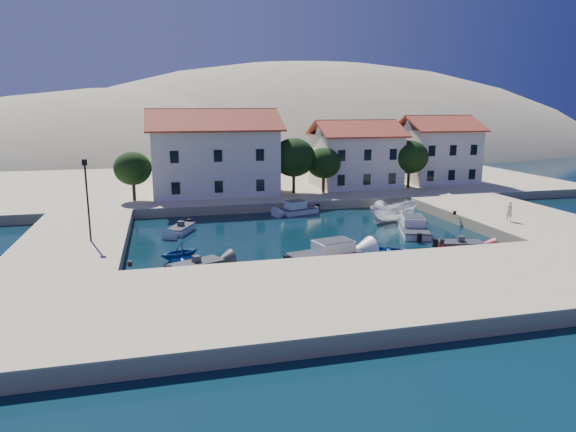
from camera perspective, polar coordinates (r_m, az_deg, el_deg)
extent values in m
plane|color=black|center=(36.13, 6.27, -5.77)|extent=(400.00, 400.00, 0.00)
cube|color=beige|center=(30.73, 10.18, -8.17)|extent=(52.00, 12.00, 1.00)
cube|color=beige|center=(54.35, 23.18, -0.06)|extent=(11.00, 20.00, 1.00)
cube|color=beige|center=(44.06, -22.63, -2.69)|extent=(8.00, 20.00, 1.00)
cube|color=beige|center=(72.38, -2.64, 3.73)|extent=(80.00, 36.00, 1.00)
ellipsoid|color=tan|center=(145.57, -12.85, -0.49)|extent=(198.00, 126.00, 72.00)
ellipsoid|color=tan|center=(172.71, 2.14, 0.08)|extent=(220.00, 176.00, 99.00)
cube|color=beige|center=(60.84, -8.24, 6.06)|extent=(14.00, 9.00, 7.50)
pyramid|color=#983922|center=(60.53, -8.38, 10.63)|extent=(14.70, 9.45, 2.20)
cube|color=beige|center=(66.12, 7.48, 6.12)|extent=(10.00, 8.00, 6.50)
pyramid|color=#983922|center=(65.82, 7.58, 9.72)|extent=(10.50, 8.40, 1.80)
cube|color=beige|center=(72.21, 16.15, 6.45)|extent=(9.00, 8.00, 7.00)
pyramid|color=#983922|center=(71.94, 16.36, 9.94)|extent=(9.45, 8.40, 1.80)
cylinder|color=#382314|center=(57.96, -16.75, 2.88)|extent=(0.36, 0.36, 2.50)
ellipsoid|color=black|center=(57.66, -16.88, 5.08)|extent=(4.00, 4.00, 3.60)
cylinder|color=#382314|center=(60.25, 0.64, 3.97)|extent=(0.36, 0.36, 3.00)
ellipsoid|color=black|center=(59.93, 0.64, 6.52)|extent=(5.00, 5.00, 4.50)
cylinder|color=#382314|center=(60.79, 3.96, 3.77)|extent=(0.36, 0.36, 2.50)
ellipsoid|color=black|center=(60.50, 3.99, 5.88)|extent=(4.00, 4.00, 3.60)
cylinder|color=#382314|center=(66.09, 13.25, 4.26)|extent=(0.36, 0.36, 2.75)
ellipsoid|color=black|center=(65.81, 13.35, 6.40)|extent=(4.60, 4.60, 4.14)
cylinder|color=black|center=(41.18, -21.36, 1.42)|extent=(0.14, 0.14, 6.00)
cube|color=black|center=(40.77, -21.68, 5.56)|extent=(0.35, 0.25, 0.45)
cylinder|color=black|center=(34.54, -17.15, -5.10)|extent=(0.36, 0.36, 0.30)
cylinder|color=black|center=(39.88, 16.77, -2.78)|extent=(0.36, 0.36, 0.30)
cylinder|color=black|center=(50.95, 18.03, 0.32)|extent=(0.36, 0.36, 0.30)
cube|color=#37383C|center=(35.88, -10.11, -5.60)|extent=(3.85, 2.91, 0.90)
cube|color=#37383C|center=(35.78, -10.13, -5.09)|extent=(3.94, 2.97, 0.10)
cube|color=#37383C|center=(35.72, -10.15, -4.76)|extent=(0.66, 0.66, 0.50)
cube|color=silver|center=(37.63, 4.08, -4.59)|extent=(5.53, 3.30, 0.90)
cube|color=#37383C|center=(37.54, 4.09, -4.11)|extent=(5.66, 3.37, 0.10)
cube|color=silver|center=(37.44, 4.10, -3.57)|extent=(3.09, 2.44, 0.90)
imported|color=#1A4990|center=(38.76, 10.26, -4.65)|extent=(5.62, 4.28, 1.09)
cube|color=maroon|center=(42.72, 18.59, -3.17)|extent=(3.57, 2.32, 0.90)
cube|color=#37383C|center=(42.64, 18.62, -2.75)|extent=(3.65, 2.37, 0.10)
cube|color=#37383C|center=(42.58, 18.64, -2.46)|extent=(0.62, 0.62, 0.50)
cube|color=silver|center=(46.71, 13.78, -1.61)|extent=(3.79, 5.72, 0.90)
cube|color=#37383C|center=(46.63, 13.80, -1.21)|extent=(3.87, 5.86, 0.10)
cube|color=silver|center=(46.55, 13.83, -0.77)|extent=(2.66, 3.26, 0.90)
imported|color=silver|center=(51.11, 11.65, -0.62)|extent=(5.81, 3.18, 2.12)
cube|color=silver|center=(54.45, 10.92, 0.46)|extent=(1.96, 3.41, 0.90)
cube|color=#37383C|center=(54.38, 10.93, 0.80)|extent=(2.00, 3.49, 0.10)
cube|color=#37383C|center=(54.34, 10.94, 1.03)|extent=(0.57, 0.57, 0.50)
imported|color=#1A4990|center=(38.57, -11.94, -4.80)|extent=(3.62, 3.41, 1.52)
cube|color=silver|center=(46.67, -11.79, -1.52)|extent=(2.68, 3.56, 0.90)
cube|color=#37383C|center=(46.59, -11.81, -1.13)|extent=(2.74, 3.64, 0.10)
cube|color=#37383C|center=(46.55, -11.82, -0.86)|extent=(0.66, 0.66, 0.50)
cube|color=silver|center=(53.73, 1.31, 0.52)|extent=(4.13, 2.74, 0.90)
cube|color=#37383C|center=(53.66, 1.31, 0.87)|extent=(4.22, 2.80, 0.10)
cube|color=silver|center=(53.59, 1.31, 1.26)|extent=(2.35, 1.94, 0.90)
imported|color=silver|center=(49.53, 23.37, 0.47)|extent=(0.66, 0.44, 1.79)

